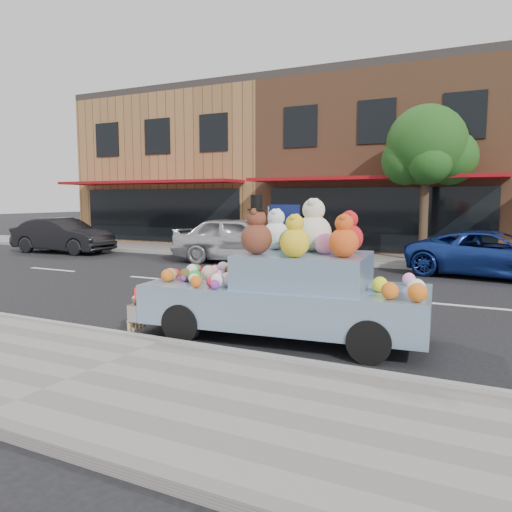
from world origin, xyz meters
The scene contains 12 objects.
ground centered at (0.00, 0.00, 0.00)m, with size 120.00×120.00×0.00m, color black.
near_sidewalk centered at (0.00, -6.50, 0.06)m, with size 60.00×3.00×0.12m, color gray.
far_sidewalk centered at (0.00, 6.50, 0.06)m, with size 60.00×3.00×0.12m, color gray.
near_kerb centered at (0.00, -5.00, 0.07)m, with size 60.00×0.12×0.13m, color gray.
far_kerb centered at (0.00, 5.00, 0.07)m, with size 60.00×0.12×0.13m, color gray.
storefront_left centered at (-10.00, 11.97, 3.64)m, with size 10.00×9.80×7.30m.
storefront_mid centered at (0.00, 11.97, 3.64)m, with size 10.00×9.80×7.30m.
street_tree centered at (2.03, 6.55, 3.69)m, with size 3.00×2.70×5.22m.
car_silver centered at (-3.59, 4.07, 0.79)m, with size 1.87×4.65×1.58m, color silver.
car_blue centered at (4.22, 4.36, 0.65)m, with size 2.14×4.65×1.29m, color navy.
car_dark centered at (-11.50, 3.64, 0.70)m, with size 1.48×4.25×1.40m, color black.
art_car centered at (1.44, -3.76, 0.79)m, with size 4.64×2.22×2.23m.
Camera 1 is at (4.41, -10.81, 2.18)m, focal length 35.00 mm.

